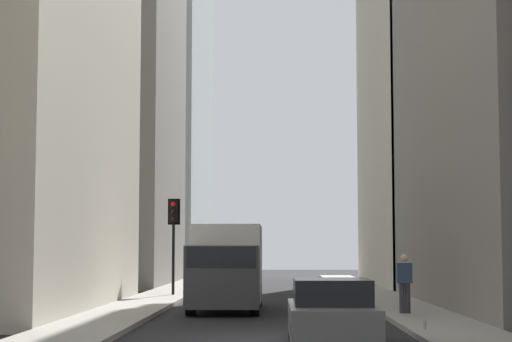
% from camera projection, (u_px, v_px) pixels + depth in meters
% --- Properties ---
extents(ground_plane, '(135.00, 135.00, 0.00)m').
position_uv_depth(ground_plane, '(266.00, 340.00, 20.30)').
color(ground_plane, black).
extents(sidewalk_right, '(90.00, 2.20, 0.14)m').
position_uv_depth(sidewalk_right, '(67.00, 337.00, 20.40)').
color(sidewalk_right, gray).
rests_on(sidewalk_right, ground_plane).
extents(sidewalk_left, '(90.00, 2.20, 0.14)m').
position_uv_depth(sidewalk_left, '(467.00, 337.00, 20.21)').
color(sidewalk_left, gray).
rests_on(sidewalk_left, ground_plane).
extents(building_left_far, '(18.13, 10.50, 27.09)m').
position_uv_depth(building_left_far, '(461.00, 42.00, 50.30)').
color(building_left_far, beige).
rests_on(building_left_far, ground_plane).
extents(building_right_far, '(14.81, 10.50, 25.17)m').
position_uv_depth(building_right_far, '(86.00, 64.00, 51.73)').
color(building_right_far, gray).
rests_on(building_right_far, ground_plane).
extents(delivery_truck, '(6.46, 2.25, 2.84)m').
position_uv_depth(delivery_truck, '(227.00, 266.00, 30.04)').
color(delivery_truck, silver).
rests_on(delivery_truck, ground_plane).
extents(hatchback_grey, '(4.30, 1.78, 1.42)m').
position_uv_depth(hatchback_grey, '(331.00, 314.00, 19.12)').
color(hatchback_grey, slate).
rests_on(hatchback_grey, ground_plane).
extents(traffic_light_midblock, '(0.43, 0.52, 4.02)m').
position_uv_depth(traffic_light_midblock, '(174.00, 224.00, 37.89)').
color(traffic_light_midblock, black).
rests_on(traffic_light_midblock, sidewalk_right).
extents(pedestrian, '(0.26, 0.44, 1.75)m').
position_uv_depth(pedestrian, '(405.00, 281.00, 26.89)').
color(pedestrian, '#33333D').
rests_on(pedestrian, sidewalk_left).
extents(discarded_bottle, '(0.07, 0.07, 0.27)m').
position_uv_depth(discarded_bottle, '(425.00, 325.00, 21.36)').
color(discarded_bottle, '#999EA3').
rests_on(discarded_bottle, sidewalk_left).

